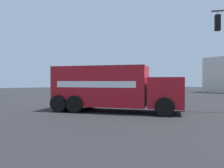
# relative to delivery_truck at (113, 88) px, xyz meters

# --- Properties ---
(ground_plane) EXTENTS (100.00, 100.00, 0.00)m
(ground_plane) POSITION_rel_delivery_truck_xyz_m (-1.01, 0.46, -1.43)
(ground_plane) COLOR black
(delivery_truck) EXTENTS (7.44, 6.95, 2.73)m
(delivery_truck) POSITION_rel_delivery_truck_xyz_m (0.00, 0.00, 0.00)
(delivery_truck) COLOR #AD141E
(delivery_truck) RESTS_ON ground
(pickup_black) EXTENTS (2.38, 5.26, 1.38)m
(pickup_black) POSITION_rel_delivery_truck_xyz_m (-9.47, 4.98, -0.70)
(pickup_black) COLOR black
(pickup_black) RESTS_ON ground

